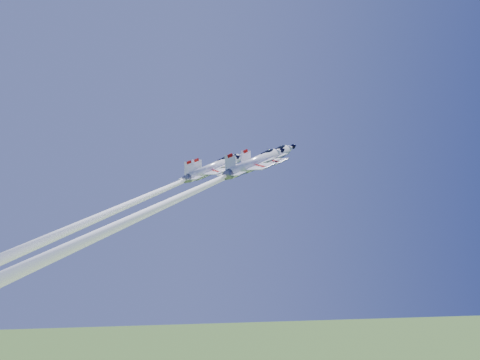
{
  "coord_description": "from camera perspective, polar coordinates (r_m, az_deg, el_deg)",
  "views": [
    {
      "loc": [
        -16.35,
        -101.08,
        72.73
      ],
      "look_at": [
        0.0,
        0.0,
        81.37
      ],
      "focal_mm": 40.0,
      "sensor_mm": 36.0,
      "label": 1
    }
  ],
  "objects": [
    {
      "name": "jet_lead",
      "position": [
        90.37,
        -6.6,
        -2.03
      ],
      "size": [
        41.95,
        31.66,
        49.85
      ],
      "rotation": [
        0.38,
        0.06,
        -0.94
      ],
      "color": "white"
    },
    {
      "name": "jet_right",
      "position": [
        84.08,
        -8.65,
        -2.77
      ],
      "size": [
        40.76,
        30.75,
        48.07
      ],
      "rotation": [
        0.38,
        0.06,
        -0.94
      ],
      "color": "white"
    },
    {
      "name": "jet_left",
      "position": [
        94.85,
        -12.36,
        -2.88
      ],
      "size": [
        41.21,
        31.11,
        49.9
      ],
      "rotation": [
        0.38,
        0.06,
        -0.94
      ],
      "color": "white"
    },
    {
      "name": "jet_slot",
      "position": [
        90.47,
        -11.28,
        -2.27
      ],
      "size": [
        34.07,
        25.68,
        39.0
      ],
      "rotation": [
        0.38,
        0.06,
        -0.94
      ],
      "color": "white"
    }
  ]
}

